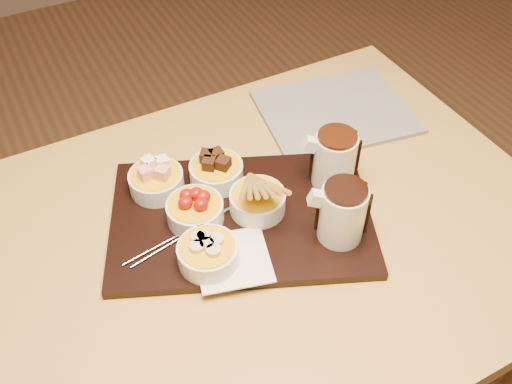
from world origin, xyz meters
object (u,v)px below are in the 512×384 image
serving_board (241,217)px  pitcher_dark_chocolate (342,214)px  bowl_strawberries (195,212)px  dining_table (228,275)px  newspaper (335,112)px  pitcher_milk_chocolate (334,160)px

serving_board → pitcher_dark_chocolate: (0.13, -0.12, 0.06)m
serving_board → bowl_strawberries: bowl_strawberries is taller
bowl_strawberries → pitcher_dark_chocolate: (0.20, -0.15, 0.03)m
dining_table → pitcher_dark_chocolate: 0.26m
serving_board → newspaper: (0.32, 0.18, -0.00)m
bowl_strawberries → newspaper: 0.43m
dining_table → bowl_strawberries: (-0.03, 0.06, 0.14)m
dining_table → newspaper: bearing=30.2°
bowl_strawberries → newspaper: (0.40, 0.15, -0.03)m
dining_table → bowl_strawberries: bearing=118.8°
pitcher_milk_chocolate → newspaper: 0.24m
newspaper → pitcher_dark_chocolate: bearing=-113.3°
bowl_strawberries → newspaper: size_ratio=0.32×
serving_board → bowl_strawberries: (-0.08, 0.03, 0.03)m
newspaper → pitcher_milk_chocolate: bearing=-116.1°
dining_table → pitcher_dark_chocolate: pitcher_dark_chocolate is taller
serving_board → bowl_strawberries: 0.08m
pitcher_dark_chocolate → bowl_strawberries: bearing=167.3°
pitcher_milk_chocolate → newspaper: pitcher_milk_chocolate is taller
dining_table → pitcher_dark_chocolate: (0.17, -0.09, 0.17)m
pitcher_dark_chocolate → pitcher_milk_chocolate: (0.06, 0.12, 0.00)m
dining_table → serving_board: bearing=34.4°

